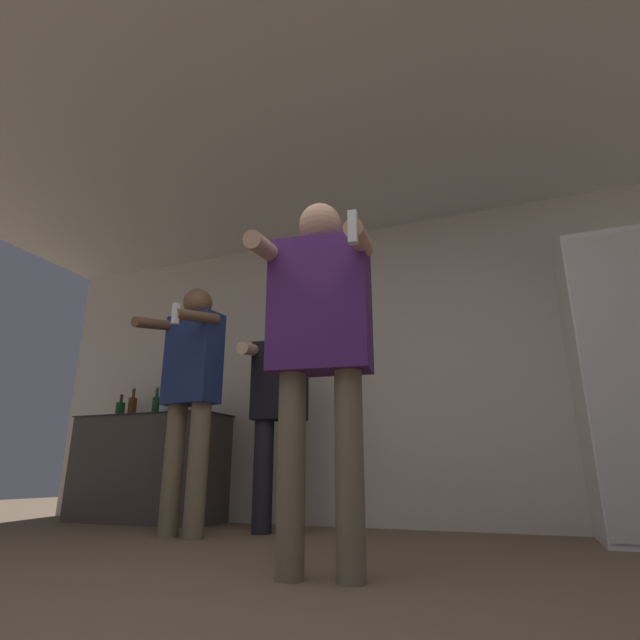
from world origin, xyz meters
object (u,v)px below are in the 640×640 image
person_woman_foreground (320,334)px  person_spectator_back (279,405)px  person_man_side (190,386)px  bottle_clear_vodka (156,405)px  bottle_green_wine (132,406)px  bottle_short_whiskey (120,409)px  refrigerator (636,384)px  bottle_amber_bourbon (164,404)px

person_woman_foreground → person_spectator_back: size_ratio=1.04×
person_spectator_back → person_man_side: bearing=-139.3°
bottle_clear_vodka → bottle_green_wine: 0.27m
person_man_side → bottle_short_whiskey: bearing=149.6°
refrigerator → person_spectator_back: size_ratio=1.20×
person_man_side → person_spectator_back: size_ratio=1.10×
bottle_green_wine → person_man_side: (1.21, -0.79, -0.01)m
bottle_short_whiskey → person_woman_foreground: (2.73, -1.76, 0.01)m
bottle_green_wine → person_spectator_back: (1.71, -0.36, -0.12)m
bottle_clear_vodka → person_woman_foreground: size_ratio=0.17×
bottle_clear_vodka → person_spectator_back: person_spectator_back is taller
bottle_short_whiskey → bottle_clear_vodka: (0.41, 0.00, 0.02)m
refrigerator → person_spectator_back: 2.41m
bottle_amber_bourbon → bottle_clear_vodka: size_ratio=0.96×
bottle_green_wine → person_woman_foreground: bearing=-34.2°
bottle_clear_vodka → person_spectator_back: size_ratio=0.17×
bottle_amber_bourbon → bottle_clear_vodka: bottle_clear_vodka is taller
bottle_green_wine → bottle_short_whiskey: bearing=-180.0°
bottle_green_wine → person_woman_foreground: person_woman_foreground is taller
person_woman_foreground → person_spectator_back: person_woman_foreground is taller
bottle_green_wine → bottle_amber_bourbon: bearing=0.0°
bottle_clear_vodka → refrigerator: bearing=-1.0°
person_woman_foreground → bottle_green_wine: bearing=145.8°
bottle_green_wine → person_woman_foreground: 3.13m
bottle_clear_vodka → person_woman_foreground: (2.31, -1.76, -0.01)m
person_spectator_back → bottle_clear_vodka: bearing=165.8°
person_woman_foreground → person_spectator_back: 1.65m
bottle_short_whiskey → bottle_green_wine: bottle_green_wine is taller
refrigerator → bottle_amber_bourbon: refrigerator is taller
bottle_clear_vodka → bottle_green_wine: bearing=180.0°
refrigerator → bottle_green_wine: refrigerator is taller
bottle_amber_bourbon → bottle_short_whiskey: bearing=-180.0°
bottle_short_whiskey → refrigerator: bearing=-0.9°
bottle_short_whiskey → person_woman_foreground: 3.24m
refrigerator → person_man_side: bearing=-165.9°
refrigerator → bottle_short_whiskey: 4.25m
bottle_amber_bourbon → person_man_side: 1.16m
refrigerator → bottle_clear_vodka: bearing=179.0°
person_woman_foreground → person_man_side: person_man_side is taller
bottle_clear_vodka → person_man_side: size_ratio=0.16×
bottle_short_whiskey → person_man_side: person_man_side is taller
bottle_green_wine → person_spectator_back: 1.76m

